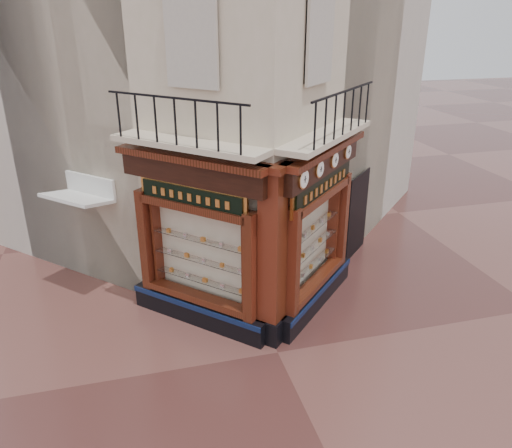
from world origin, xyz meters
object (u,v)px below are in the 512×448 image
object	(u,v)px
corner_pilaster	(272,260)
signboard_right	(323,185)
clock_d	(348,152)
clock_b	(319,169)
awning	(91,289)
signboard_left	(191,196)
clock_c	(334,160)
clock_a	(303,179)

from	to	relation	value
corner_pilaster	signboard_right	size ratio (longest dim) A/B	1.78
signboard_right	clock_d	bearing A→B (deg)	-5.76
clock_b	awning	distance (m)	6.79
clock_b	signboard_left	bearing A→B (deg)	125.17
clock_b	signboard_left	distance (m)	2.71
clock_b	clock_d	distance (m)	1.63
corner_pilaster	signboard_right	xyz separation A→B (m)	(1.46, 1.01, 1.15)
clock_c	awning	world-z (taller)	clock_c
clock_a	clock_d	bearing A→B (deg)	0.00
corner_pilaster	clock_a	world-z (taller)	corner_pilaster
signboard_left	clock_b	bearing A→B (deg)	-144.83
clock_a	awning	xyz separation A→B (m)	(-4.54, 3.21, -3.62)
corner_pilaster	signboard_left	world-z (taller)	corner_pilaster
clock_d	clock_c	bearing A→B (deg)	-180.00
clock_b	clock_c	xyz separation A→B (m)	(0.58, 0.58, 0.00)
clock_a	signboard_right	bearing A→B (deg)	4.83
awning	signboard_right	distance (m)	6.60
clock_a	clock_c	distance (m)	1.59
corner_pilaster	clock_b	distance (m)	2.11
signboard_left	signboard_right	distance (m)	2.92
clock_a	clock_c	size ratio (longest dim) A/B	1.10
signboard_left	signboard_right	bearing A→B (deg)	-135.00
awning	signboard_left	xyz separation A→B (m)	(2.47, -2.21, 3.10)
awning	signboard_left	size ratio (longest dim) A/B	0.82
clock_a	clock_d	xyz separation A→B (m)	(1.70, 1.70, 0.00)
corner_pilaster	clock_d	distance (m)	3.33
clock_a	clock_b	xyz separation A→B (m)	(0.55, 0.55, -0.00)
clock_c	signboard_right	size ratio (longest dim) A/B	0.16
clock_c	signboard_right	bearing A→B (deg)	158.77
corner_pilaster	clock_d	size ratio (longest dim) A/B	11.15
clock_d	signboard_left	world-z (taller)	clock_d
clock_d	clock_b	bearing A→B (deg)	-180.00
corner_pilaster	clock_b	xyz separation A→B (m)	(1.16, 0.56, 1.67)
signboard_right	clock_b	bearing A→B (deg)	-168.27
clock_b	clock_d	xyz separation A→B (m)	(1.15, 1.15, 0.00)
corner_pilaster	clock_c	bearing A→B (deg)	-11.85
corner_pilaster	clock_b	bearing A→B (deg)	-19.32
clock_d	signboard_right	bearing A→B (deg)	174.24
awning	clock_d	bearing A→B (deg)	-148.60
clock_b	clock_c	bearing A→B (deg)	0.00
clock_c	signboard_right	xyz separation A→B (m)	(-0.28, -0.12, -0.52)
clock_b	clock_d	world-z (taller)	clock_b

